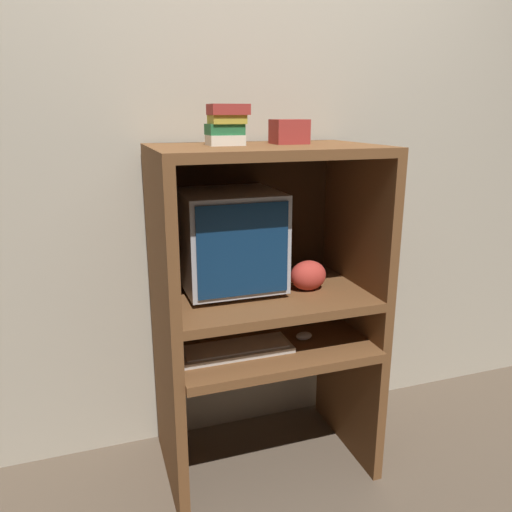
{
  "coord_description": "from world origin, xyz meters",
  "views": [
    {
      "loc": [
        -0.65,
        -1.51,
        1.5
      ],
      "look_at": [
        -0.04,
        0.28,
        0.95
      ],
      "focal_mm": 35.0,
      "sensor_mm": 36.0,
      "label": 1
    }
  ],
  "objects_px": {
    "keyboard": "(236,349)",
    "mouse": "(304,336)",
    "crt_monitor": "(230,240)",
    "storage_box": "(289,132)",
    "snack_bag": "(308,275)",
    "book_stack": "(226,124)"
  },
  "relations": [
    {
      "from": "mouse",
      "to": "storage_box",
      "type": "xyz_separation_m",
      "value": [
        -0.02,
        0.14,
        0.81
      ]
    },
    {
      "from": "crt_monitor",
      "to": "storage_box",
      "type": "relative_size",
      "value": 3.04
    },
    {
      "from": "mouse",
      "to": "book_stack",
      "type": "height_order",
      "value": "book_stack"
    },
    {
      "from": "snack_bag",
      "to": "book_stack",
      "type": "height_order",
      "value": "book_stack"
    },
    {
      "from": "mouse",
      "to": "snack_bag",
      "type": "height_order",
      "value": "snack_bag"
    },
    {
      "from": "keyboard",
      "to": "mouse",
      "type": "relative_size",
      "value": 6.43
    },
    {
      "from": "mouse",
      "to": "snack_bag",
      "type": "xyz_separation_m",
      "value": [
        0.03,
        0.04,
        0.24
      ]
    },
    {
      "from": "crt_monitor",
      "to": "book_stack",
      "type": "distance_m",
      "value": 0.45
    },
    {
      "from": "keyboard",
      "to": "mouse",
      "type": "xyz_separation_m",
      "value": [
        0.3,
        0.02,
        0.0
      ]
    },
    {
      "from": "keyboard",
      "to": "storage_box",
      "type": "relative_size",
      "value": 3.3
    },
    {
      "from": "crt_monitor",
      "to": "book_stack",
      "type": "bearing_deg",
      "value": -117.9
    },
    {
      "from": "keyboard",
      "to": "snack_bag",
      "type": "distance_m",
      "value": 0.42
    },
    {
      "from": "snack_bag",
      "to": "storage_box",
      "type": "height_order",
      "value": "storage_box"
    },
    {
      "from": "keyboard",
      "to": "mouse",
      "type": "height_order",
      "value": "mouse"
    },
    {
      "from": "snack_bag",
      "to": "storage_box",
      "type": "distance_m",
      "value": 0.58
    },
    {
      "from": "book_stack",
      "to": "storage_box",
      "type": "bearing_deg",
      "value": 3.54
    },
    {
      "from": "mouse",
      "to": "book_stack",
      "type": "bearing_deg",
      "value": 156.01
    },
    {
      "from": "mouse",
      "to": "snack_bag",
      "type": "distance_m",
      "value": 0.25
    },
    {
      "from": "book_stack",
      "to": "storage_box",
      "type": "xyz_separation_m",
      "value": [
        0.26,
        0.02,
        -0.03
      ]
    },
    {
      "from": "keyboard",
      "to": "storage_box",
      "type": "xyz_separation_m",
      "value": [
        0.27,
        0.16,
        0.81
      ]
    },
    {
      "from": "crt_monitor",
      "to": "storage_box",
      "type": "distance_m",
      "value": 0.48
    },
    {
      "from": "keyboard",
      "to": "book_stack",
      "type": "height_order",
      "value": "book_stack"
    }
  ]
}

